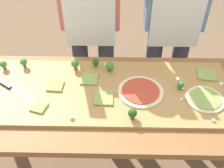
% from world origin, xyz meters
% --- Properties ---
extents(prep_table, '(1.83, 0.74, 0.80)m').
position_xyz_m(prep_table, '(0.00, 0.00, 0.69)').
color(prep_table, brown).
rests_on(prep_table, ground).
extents(cutting_board, '(1.41, 0.52, 0.02)m').
position_xyz_m(cutting_board, '(-0.03, 0.03, 0.81)').
color(cutting_board, '#B27F47').
rests_on(cutting_board, prep_table).
extents(chefs_knife, '(0.26, 0.19, 0.02)m').
position_xyz_m(chefs_knife, '(-0.57, 0.03, 0.82)').
color(chefs_knife, '#B7BABF').
rests_on(chefs_knife, cutting_board).
extents(pizza_whole_pesto_green, '(0.21, 0.21, 0.02)m').
position_xyz_m(pizza_whole_pesto_green, '(0.50, -0.04, 0.82)').
color(pizza_whole_pesto_green, beige).
rests_on(pizza_whole_pesto_green, cutting_board).
extents(pizza_whole_tomato_red, '(0.25, 0.25, 0.02)m').
position_xyz_m(pizza_whole_tomato_red, '(0.16, 0.02, 0.82)').
color(pizza_whole_tomato_red, beige).
rests_on(pizza_whole_tomato_red, cutting_board).
extents(pizza_slice_far_right, '(0.09, 0.09, 0.01)m').
position_xyz_m(pizza_slice_far_right, '(-0.32, 0.05, 0.82)').
color(pizza_slice_far_right, '#899E4C').
rests_on(pizza_slice_far_right, cutting_board).
extents(pizza_slice_near_left, '(0.12, 0.12, 0.01)m').
position_xyz_m(pizza_slice_near_left, '(0.56, 0.17, 0.82)').
color(pizza_slice_near_left, '#899E4C').
rests_on(pizza_slice_near_left, cutting_board).
extents(pizza_slice_near_right, '(0.10, 0.10, 0.01)m').
position_xyz_m(pizza_slice_near_right, '(-0.05, -0.04, 0.82)').
color(pizza_slice_near_right, '#899E4C').
rests_on(pizza_slice_near_right, cutting_board).
extents(pizza_slice_far_left, '(0.10, 0.10, 0.01)m').
position_xyz_m(pizza_slice_far_left, '(-0.13, 0.11, 0.82)').
color(pizza_slice_far_left, '#899E4C').
rests_on(pizza_slice_far_left, cutting_board).
extents(pizza_slice_center, '(0.09, 0.09, 0.01)m').
position_xyz_m(pizza_slice_center, '(-0.38, -0.11, 0.82)').
color(pizza_slice_center, '#899E4C').
rests_on(pizza_slice_center, cutting_board).
extents(broccoli_floret_back_left, '(0.04, 0.04, 0.05)m').
position_xyz_m(broccoli_floret_back_left, '(0.38, 0.05, 0.85)').
color(broccoli_floret_back_left, '#3F7220').
rests_on(broccoli_floret_back_left, cutting_board).
extents(broccoli_floret_front_mid, '(0.04, 0.04, 0.06)m').
position_xyz_m(broccoli_floret_front_mid, '(-0.66, 0.21, 0.85)').
color(broccoli_floret_front_mid, '#487A23').
rests_on(broccoli_floret_front_mid, cutting_board).
extents(broccoli_floret_center_right, '(0.05, 0.05, 0.07)m').
position_xyz_m(broccoli_floret_center_right, '(-0.02, 0.20, 0.86)').
color(broccoli_floret_center_right, '#487A23').
rests_on(broccoli_floret_center_right, cutting_board).
extents(broccoli_floret_front_right, '(0.05, 0.05, 0.07)m').
position_xyz_m(broccoli_floret_front_right, '(-0.23, 0.21, 0.86)').
color(broccoli_floret_front_right, '#487A23').
rests_on(broccoli_floret_front_right, cutting_board).
extents(broccoli_floret_back_right, '(0.05, 0.05, 0.06)m').
position_xyz_m(broccoli_floret_back_right, '(0.10, -0.17, 0.85)').
color(broccoli_floret_back_right, '#2C5915').
rests_on(broccoli_floret_back_right, cutting_board).
extents(broccoli_floret_back_mid, '(0.04, 0.04, 0.06)m').
position_xyz_m(broccoli_floret_back_mid, '(-0.54, 0.23, 0.86)').
color(broccoli_floret_back_mid, '#487A23').
rests_on(broccoli_floret_back_mid, cutting_board).
extents(broccoli_floret_front_left, '(0.04, 0.04, 0.06)m').
position_xyz_m(broccoli_floret_front_left, '(-0.11, 0.24, 0.85)').
color(broccoli_floret_front_left, '#2C5915').
rests_on(broccoli_floret_front_left, cutting_board).
extents(cheese_crumble_a, '(0.02, 0.02, 0.01)m').
position_xyz_m(cheese_crumble_a, '(0.37, -0.04, 0.82)').
color(cheese_crumble_a, white).
rests_on(cheese_crumble_a, cutting_board).
extents(cheese_crumble_b, '(0.01, 0.01, 0.01)m').
position_xyz_m(cheese_crumble_b, '(-0.05, 0.25, 0.82)').
color(cheese_crumble_b, white).
rests_on(cheese_crumble_b, cutting_board).
extents(cheese_crumble_c, '(0.03, 0.03, 0.02)m').
position_xyz_m(cheese_crumble_c, '(0.38, 0.12, 0.83)').
color(cheese_crumble_c, silver).
rests_on(cheese_crumble_c, cutting_board).
extents(cheese_crumble_d, '(0.02, 0.02, 0.02)m').
position_xyz_m(cheese_crumble_d, '(-0.20, -0.18, 0.83)').
color(cheese_crumble_d, silver).
rests_on(cheese_crumble_d, cutting_board).
extents(cheese_crumble_e, '(0.02, 0.02, 0.02)m').
position_xyz_m(cheese_crumble_e, '(0.62, 0.08, 0.83)').
color(cheese_crumble_e, white).
rests_on(cheese_crumble_e, cutting_board).
extents(cheese_crumble_f, '(0.02, 0.02, 0.01)m').
position_xyz_m(cheese_crumble_f, '(0.51, -0.18, 0.82)').
color(cheese_crumble_f, white).
rests_on(cheese_crumble_f, cutting_board).
extents(cook_left, '(0.54, 0.39, 1.67)m').
position_xyz_m(cook_left, '(-0.16, 0.61, 1.00)').
color(cook_left, '#333847').
rests_on(cook_left, ground).
extents(cook_right, '(0.54, 0.39, 1.67)m').
position_xyz_m(cook_right, '(0.41, 0.61, 1.00)').
color(cook_right, '#333847').
rests_on(cook_right, ground).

